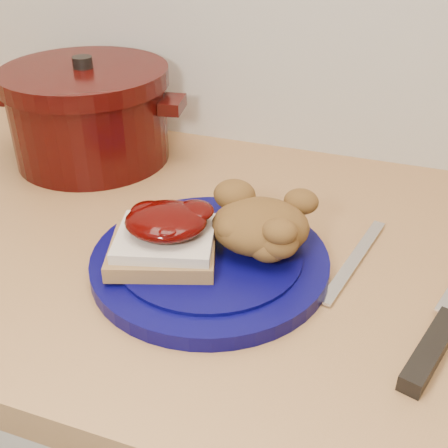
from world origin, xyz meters
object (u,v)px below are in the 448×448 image
(plate, at_px, (210,261))
(pepper_grinder, at_px, (36,110))
(chef_knife, at_px, (445,325))
(butter_knife, at_px, (355,259))
(dutch_oven, at_px, (89,114))

(plate, relative_size, pepper_grinder, 2.10)
(plate, xyz_separation_m, chef_knife, (0.26, -0.02, -0.00))
(plate, relative_size, chef_knife, 0.90)
(butter_knife, distance_m, pepper_grinder, 0.56)
(pepper_grinder, bearing_deg, dutch_oven, -1.92)
(plate, height_order, dutch_oven, dutch_oven)
(plate, height_order, pepper_grinder, pepper_grinder)
(dutch_oven, relative_size, pepper_grinder, 2.33)
(chef_knife, distance_m, dutch_oven, 0.59)
(butter_knife, height_order, dutch_oven, dutch_oven)
(plate, bearing_deg, pepper_grinder, 149.99)
(chef_knife, bearing_deg, plate, 101.82)
(chef_knife, relative_size, dutch_oven, 1.00)
(chef_knife, bearing_deg, pepper_grinder, 85.99)
(dutch_oven, bearing_deg, butter_knife, -18.91)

